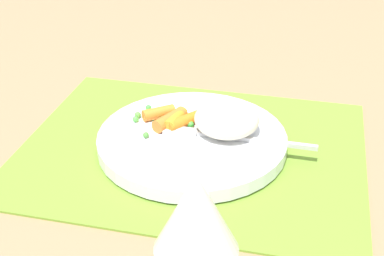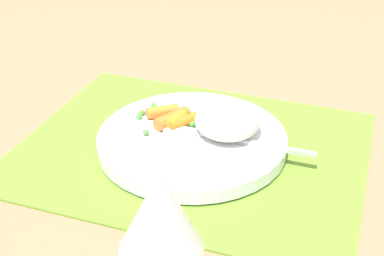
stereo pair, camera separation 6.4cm
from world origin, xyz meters
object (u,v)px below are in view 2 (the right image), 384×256
Objects in this scene: rice_mound at (227,121)px; carrot_portion at (174,118)px; fork at (222,138)px; wine_glass at (160,218)px; plate at (192,141)px.

carrot_portion is at bearing -3.83° from rice_mound.
rice_mound is 0.08m from carrot_portion.
wine_glass is at bearing 95.53° from fork.
fork is at bearing 179.62° from plate.
fork is (-0.04, 0.00, 0.01)m from plate.
plate is 0.05m from rice_mound.
plate is 0.04m from fork.
rice_mound reaches higher than carrot_portion.
plate is 1.24× the size of fork.
rice_mound reaches higher than plate.
carrot_portion is 0.08m from fork.
fork reaches higher than plate.
fork is 0.28m from wine_glass.
wine_glass reaches higher than rice_mound.
carrot_portion reaches higher than plate.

